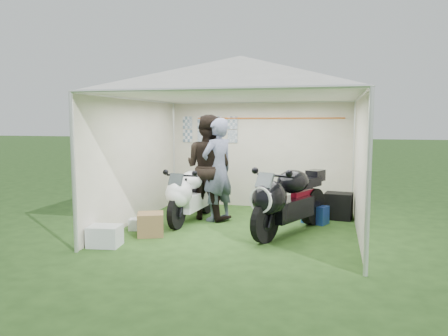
{
  "coord_description": "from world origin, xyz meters",
  "views": [
    {
      "loc": [
        1.58,
        -7.45,
        1.89
      ],
      "look_at": [
        -0.38,
        0.35,
        1.02
      ],
      "focal_mm": 35.0,
      "sensor_mm": 36.0,
      "label": 1
    }
  ],
  "objects_px": {
    "paddock_stand": "(315,214)",
    "crate_1": "(151,224)",
    "canopy_tent": "(241,81)",
    "crate_0": "(105,236)",
    "crate_2": "(137,224)",
    "motorcycle_black": "(287,198)",
    "equipment_box": "(338,206)",
    "person_dark_jacket": "(208,167)",
    "motorcycle_white": "(190,193)",
    "person_blue_jacket": "(218,170)"
  },
  "relations": [
    {
      "from": "motorcycle_black",
      "to": "crate_2",
      "type": "relative_size",
      "value": 7.9
    },
    {
      "from": "person_blue_jacket",
      "to": "equipment_box",
      "type": "relative_size",
      "value": 3.82
    },
    {
      "from": "motorcycle_white",
      "to": "paddock_stand",
      "type": "xyz_separation_m",
      "value": [
        2.29,
        0.46,
        -0.38
      ]
    },
    {
      "from": "motorcycle_white",
      "to": "paddock_stand",
      "type": "height_order",
      "value": "motorcycle_white"
    },
    {
      "from": "paddock_stand",
      "to": "equipment_box",
      "type": "height_order",
      "value": "equipment_box"
    },
    {
      "from": "crate_2",
      "to": "person_blue_jacket",
      "type": "bearing_deg",
      "value": 41.88
    },
    {
      "from": "motorcycle_white",
      "to": "person_blue_jacket",
      "type": "relative_size",
      "value": 1.03
    },
    {
      "from": "person_dark_jacket",
      "to": "crate_0",
      "type": "distance_m",
      "value": 2.56
    },
    {
      "from": "motorcycle_white",
      "to": "paddock_stand",
      "type": "relative_size",
      "value": 4.5
    },
    {
      "from": "person_blue_jacket",
      "to": "equipment_box",
      "type": "xyz_separation_m",
      "value": [
        2.24,
        0.7,
        -0.72
      ]
    },
    {
      "from": "paddock_stand",
      "to": "equipment_box",
      "type": "distance_m",
      "value": 0.64
    },
    {
      "from": "canopy_tent",
      "to": "crate_2",
      "type": "bearing_deg",
      "value": -159.81
    },
    {
      "from": "person_dark_jacket",
      "to": "crate_0",
      "type": "relative_size",
      "value": 4.27
    },
    {
      "from": "crate_1",
      "to": "crate_2",
      "type": "relative_size",
      "value": 1.58
    },
    {
      "from": "paddock_stand",
      "to": "crate_0",
      "type": "distance_m",
      "value": 3.8
    },
    {
      "from": "motorcycle_white",
      "to": "person_dark_jacket",
      "type": "bearing_deg",
      "value": 58.76
    },
    {
      "from": "crate_0",
      "to": "crate_1",
      "type": "xyz_separation_m",
      "value": [
        0.42,
        0.75,
        0.03
      ]
    },
    {
      "from": "canopy_tent",
      "to": "paddock_stand",
      "type": "relative_size",
      "value": 12.71
    },
    {
      "from": "equipment_box",
      "to": "crate_0",
      "type": "height_order",
      "value": "equipment_box"
    },
    {
      "from": "crate_0",
      "to": "crate_2",
      "type": "height_order",
      "value": "crate_0"
    },
    {
      "from": "motorcycle_black",
      "to": "equipment_box",
      "type": "bearing_deg",
      "value": 83.65
    },
    {
      "from": "person_dark_jacket",
      "to": "equipment_box",
      "type": "relative_size",
      "value": 3.95
    },
    {
      "from": "motorcycle_white",
      "to": "person_dark_jacket",
      "type": "distance_m",
      "value": 0.63
    },
    {
      "from": "person_dark_jacket",
      "to": "crate_0",
      "type": "xyz_separation_m",
      "value": [
        -1.0,
        -2.2,
        -0.85
      ]
    },
    {
      "from": "motorcycle_black",
      "to": "crate_0",
      "type": "xyz_separation_m",
      "value": [
        -2.6,
        -1.37,
        -0.46
      ]
    },
    {
      "from": "crate_1",
      "to": "canopy_tent",
      "type": "bearing_deg",
      "value": 34.25
    },
    {
      "from": "motorcycle_black",
      "to": "person_blue_jacket",
      "type": "relative_size",
      "value": 1.08
    },
    {
      "from": "canopy_tent",
      "to": "paddock_stand",
      "type": "height_order",
      "value": "canopy_tent"
    },
    {
      "from": "person_blue_jacket",
      "to": "crate_1",
      "type": "xyz_separation_m",
      "value": [
        -0.79,
        -1.33,
        -0.78
      ]
    },
    {
      "from": "person_dark_jacket",
      "to": "crate_1",
      "type": "xyz_separation_m",
      "value": [
        -0.58,
        -1.44,
        -0.82
      ]
    },
    {
      "from": "motorcycle_white",
      "to": "crate_1",
      "type": "distance_m",
      "value": 1.19
    },
    {
      "from": "motorcycle_white",
      "to": "crate_1",
      "type": "relative_size",
      "value": 4.78
    },
    {
      "from": "paddock_stand",
      "to": "crate_2",
      "type": "distance_m",
      "value": 3.25
    },
    {
      "from": "person_blue_jacket",
      "to": "crate_2",
      "type": "height_order",
      "value": "person_blue_jacket"
    },
    {
      "from": "crate_0",
      "to": "paddock_stand",
      "type": "bearing_deg",
      "value": 37.17
    },
    {
      "from": "equipment_box",
      "to": "crate_2",
      "type": "xyz_separation_m",
      "value": [
        -3.41,
        -1.75,
        -0.16
      ]
    },
    {
      "from": "crate_1",
      "to": "person_blue_jacket",
      "type": "bearing_deg",
      "value": 59.12
    },
    {
      "from": "person_blue_jacket",
      "to": "crate_1",
      "type": "distance_m",
      "value": 1.74
    },
    {
      "from": "motorcycle_white",
      "to": "motorcycle_black",
      "type": "height_order",
      "value": "motorcycle_black"
    },
    {
      "from": "paddock_stand",
      "to": "canopy_tent",
      "type": "bearing_deg",
      "value": -153.51
    },
    {
      "from": "paddock_stand",
      "to": "crate_2",
      "type": "bearing_deg",
      "value": -157.04
    },
    {
      "from": "paddock_stand",
      "to": "crate_1",
      "type": "xyz_separation_m",
      "value": [
        -2.61,
        -1.54,
        0.02
      ]
    },
    {
      "from": "motorcycle_white",
      "to": "person_dark_jacket",
      "type": "xyz_separation_m",
      "value": [
        0.26,
        0.35,
        0.46
      ]
    },
    {
      "from": "motorcycle_white",
      "to": "crate_2",
      "type": "xyz_separation_m",
      "value": [
        -0.7,
        -0.81,
        -0.45
      ]
    },
    {
      "from": "crate_0",
      "to": "crate_2",
      "type": "xyz_separation_m",
      "value": [
        0.04,
        1.03,
        -0.06
      ]
    },
    {
      "from": "crate_0",
      "to": "crate_2",
      "type": "distance_m",
      "value": 1.03
    },
    {
      "from": "canopy_tent",
      "to": "equipment_box",
      "type": "xyz_separation_m",
      "value": [
        1.7,
        1.12,
        -2.32
      ]
    },
    {
      "from": "person_blue_jacket",
      "to": "crate_0",
      "type": "height_order",
      "value": "person_blue_jacket"
    },
    {
      "from": "motorcycle_white",
      "to": "equipment_box",
      "type": "relative_size",
      "value": 3.94
    },
    {
      "from": "paddock_stand",
      "to": "equipment_box",
      "type": "relative_size",
      "value": 0.88
    }
  ]
}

